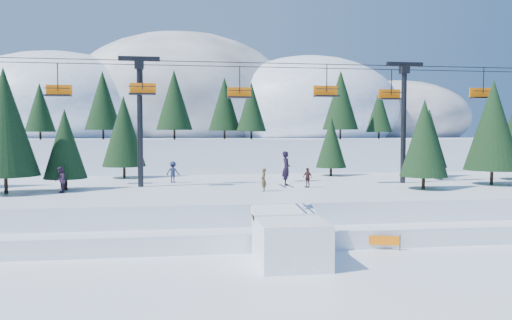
{
  "coord_description": "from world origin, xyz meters",
  "views": [
    {
      "loc": [
        -5.58,
        -22.37,
        6.7
      ],
      "look_at": [
        -1.47,
        6.0,
        5.2
      ],
      "focal_mm": 35.0,
      "sensor_mm": 36.0,
      "label": 1
    }
  ],
  "objects": [
    {
      "name": "jump_kicker",
      "position": [
        -0.19,
        2.63,
        1.29
      ],
      "size": [
        3.42,
        4.66,
        5.76
      ],
      "color": "white",
      "rests_on": "ground"
    },
    {
      "name": "banner_far",
      "position": [
        9.27,
        5.27,
        0.54
      ],
      "size": [
        2.86,
        0.17,
        0.9
      ],
      "color": "black",
      "rests_on": "ground"
    },
    {
      "name": "ground",
      "position": [
        0.0,
        0.0,
        0.0
      ],
      "size": [
        160.0,
        160.0,
        0.0
      ],
      "primitive_type": "plane",
      "color": "white",
      "rests_on": "ground"
    },
    {
      "name": "conifer_stand",
      "position": [
        1.92,
        18.71,
        6.83
      ],
      "size": [
        63.85,
        17.13,
        8.87
      ],
      "color": "black",
      "rests_on": "mid_shelf"
    },
    {
      "name": "chairlift",
      "position": [
        2.03,
        18.05,
        9.32
      ],
      "size": [
        46.0,
        3.21,
        10.28
      ],
      "color": "black",
      "rests_on": "mid_shelf"
    },
    {
      "name": "mid_shelf",
      "position": [
        0.0,
        18.0,
        1.25
      ],
      "size": [
        70.0,
        22.0,
        2.5
      ],
      "primitive_type": "cube",
      "color": "white",
      "rests_on": "ground"
    },
    {
      "name": "banner_near",
      "position": [
        5.35,
        4.91,
        0.54
      ],
      "size": [
        2.74,
        0.87,
        0.9
      ],
      "color": "black",
      "rests_on": "ground"
    },
    {
      "name": "berm",
      "position": [
        0.0,
        8.0,
        0.55
      ],
      "size": [
        70.0,
        6.0,
        1.1
      ],
      "primitive_type": "cube",
      "color": "white",
      "rests_on": "ground"
    },
    {
      "name": "distant_skiers",
      "position": [
        -2.48,
        17.73,
        3.39
      ],
      "size": [
        32.57,
        8.37,
        1.87
      ],
      "color": "#39213B",
      "rests_on": "mid_shelf"
    },
    {
      "name": "mountain_ridge",
      "position": [
        -5.1,
        73.39,
        9.64
      ],
      "size": [
        119.0,
        60.31,
        26.46
      ],
      "color": "white",
      "rests_on": "ground"
    }
  ]
}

